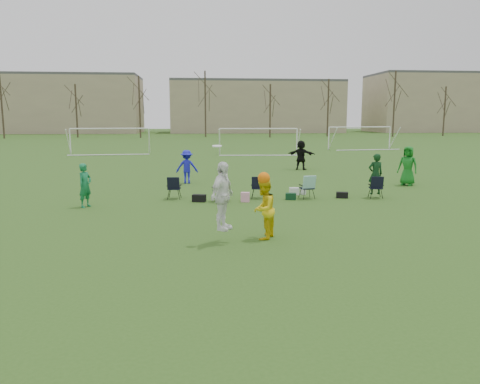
{
  "coord_description": "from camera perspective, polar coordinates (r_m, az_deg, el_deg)",
  "views": [
    {
      "loc": [
        -1.98,
        -11.8,
        3.49
      ],
      "look_at": [
        -0.64,
        2.06,
        1.25
      ],
      "focal_mm": 35.0,
      "sensor_mm": 36.0,
      "label": 1
    }
  ],
  "objects": [
    {
      "name": "goal_mid",
      "position": [
        44.24,
        2.25,
        7.1
      ],
      "size": [
        7.4,
        0.63,
        2.46
      ],
      "rotation": [
        0.0,
        0.0,
        -0.07
      ],
      "color": "white",
      "rests_on": "ground"
    },
    {
      "name": "tree_line",
      "position": [
        81.7,
        -4.05,
        10.24
      ],
      "size": [
        110.28,
        3.28,
        11.4
      ],
      "color": "#382B21",
      "rests_on": "ground"
    },
    {
      "name": "goal_right",
      "position": [
        52.97,
        14.42,
        7.16
      ],
      "size": [
        7.35,
        1.14,
        2.46
      ],
      "rotation": [
        0.0,
        0.0,
        0.14
      ],
      "color": "white",
      "rests_on": "ground"
    },
    {
      "name": "building_row",
      "position": [
        108.18,
        -0.94,
        10.46
      ],
      "size": [
        126.0,
        16.0,
        13.0
      ],
      "color": "tan",
      "rests_on": "ground"
    },
    {
      "name": "fielder_green_far",
      "position": [
        25.52,
        19.77,
        3.02
      ],
      "size": [
        1.16,
        1.14,
        2.02
      ],
      "primitive_type": "imported",
      "rotation": [
        0.0,
        0.0,
        -0.73
      ],
      "color": "#136F1C",
      "rests_on": "ground"
    },
    {
      "name": "fielder_black",
      "position": [
        31.55,
        7.45,
        4.5
      ],
      "size": [
        1.89,
        1.29,
        1.96
      ],
      "primitive_type": "imported",
      "rotation": [
        0.0,
        0.0,
        2.71
      ],
      "color": "black",
      "rests_on": "ground"
    },
    {
      "name": "goal_left",
      "position": [
        46.53,
        -15.58,
        6.88
      ],
      "size": [
        7.39,
        0.76,
        2.46
      ],
      "rotation": [
        0.0,
        0.0,
        0.09
      ],
      "color": "white",
      "rests_on": "ground"
    },
    {
      "name": "fielder_green_near",
      "position": [
        19.15,
        -18.37,
        0.77
      ],
      "size": [
        0.66,
        0.75,
        1.72
      ],
      "primitive_type": "imported",
      "rotation": [
        0.0,
        0.0,
        1.06
      ],
      "color": "#157643",
      "rests_on": "ground"
    },
    {
      "name": "fielder_blue",
      "position": [
        24.95,
        -6.49,
        3.08
      ],
      "size": [
        1.16,
        0.7,
        1.76
      ],
      "primitive_type": "imported",
      "rotation": [
        0.0,
        0.0,
        3.1
      ],
      "color": "#1A1BC6",
      "rests_on": "ground"
    },
    {
      "name": "ground",
      "position": [
        12.47,
        3.86,
        -7.14
      ],
      "size": [
        260.0,
        260.0,
        0.0
      ],
      "primitive_type": "plane",
      "color": "#30551A",
      "rests_on": "ground"
    },
    {
      "name": "center_contest",
      "position": [
        13.15,
        0.44,
        -1.25
      ],
      "size": [
        2.18,
        1.49,
        2.73
      ],
      "color": "white",
      "rests_on": "ground"
    },
    {
      "name": "sideline_setup",
      "position": [
        20.24,
        6.11,
        0.78
      ],
      "size": [
        9.4,
        1.94,
        1.92
      ],
      "color": "#0E3315",
      "rests_on": "ground"
    }
  ]
}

